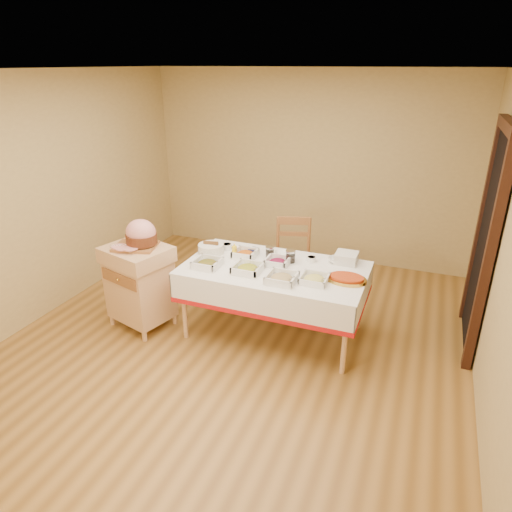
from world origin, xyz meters
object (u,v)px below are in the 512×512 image
Objects in this scene: ham_on_board at (140,236)px; plate_stack at (346,258)px; butcher_cart at (140,282)px; preserve_jar_right at (290,257)px; dining_table at (274,282)px; bread_basket at (211,248)px; dining_chair at (293,258)px; preserve_jar_left at (270,252)px; brass_platter at (347,279)px; mustard_bottle at (234,252)px.

ham_on_board reaches higher than plate_stack.
butcher_cart is 1.61m from preserve_jar_right.
dining_table is 1.44m from ham_on_board.
bread_basket is 1.27× the size of plate_stack.
butcher_cart is 0.93× the size of dining_chair.
dining_table is at bearing -59.73° from preserve_jar_left.
preserve_jar_left is 0.24m from preserve_jar_right.
preserve_jar_right reaches higher than brass_platter.
plate_stack is (0.71, -0.49, 0.31)m from dining_chair.
preserve_jar_left is at bearing 24.99° from butcher_cart.
bread_basket is at bearing -174.90° from preserve_jar_right.
bread_basket is at bearing -168.85° from preserve_jar_left.
ham_on_board is 2.69× the size of mustard_bottle.
preserve_jar_left is at bearing 120.27° from dining_table.
plate_stack is (1.11, 0.31, -0.02)m from mustard_bottle.
brass_platter is at bearing -17.57° from preserve_jar_left.
dining_table is 8.32× the size of plate_stack.
preserve_jar_left is at bearing -169.12° from plate_stack.
mustard_bottle is at bearing 24.99° from butcher_cart.
butcher_cart is at bearing -160.14° from plate_stack.
plate_stack is (1.40, 0.27, 0.00)m from bread_basket.
butcher_cart is 3.27× the size of bread_basket.
ham_on_board is 2.02× the size of plate_stack.
dining_table is 0.34m from preserve_jar_left.
dining_chair is at bearing 145.33° from plate_stack.
ham_on_board is at bearing -155.79° from mustard_bottle.
dining_chair reaches higher than bread_basket.
butcher_cart is 2.05× the size of ham_on_board.
butcher_cart is 4.14× the size of plate_stack.
ham_on_board is 2.11m from plate_stack.
mustard_bottle reaches higher than bread_basket.
dining_table is at bearing 176.35° from brass_platter.
bread_basket is (-0.76, 0.10, 0.21)m from dining_table.
butcher_cart reaches higher than preserve_jar_right.
ham_on_board is at bearing 38.06° from butcher_cart.
dining_chair reaches higher than dining_table.
plate_stack is at bearing 101.57° from brass_platter.
preserve_jar_right is at bearing -159.98° from plate_stack.
dining_table is at bearing -120.92° from preserve_jar_right.
ham_on_board is (-1.27, -1.19, 0.53)m from dining_chair.
butcher_cart is 2.15m from brass_platter.
mustard_bottle is at bearing 174.47° from brass_platter.
bread_basket is (-0.87, -0.08, -0.01)m from preserve_jar_right.
dining_table is 2.01× the size of butcher_cart.
brass_platter is (0.86, -0.27, -0.03)m from preserve_jar_left.
dining_chair reaches higher than preserve_jar_right.
plate_stack is 0.58× the size of brass_platter.
butcher_cart is 6.94× the size of preserve_jar_right.
preserve_jar_right reaches higher than dining_table.
mustard_bottle is at bearing -6.65° from bread_basket.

